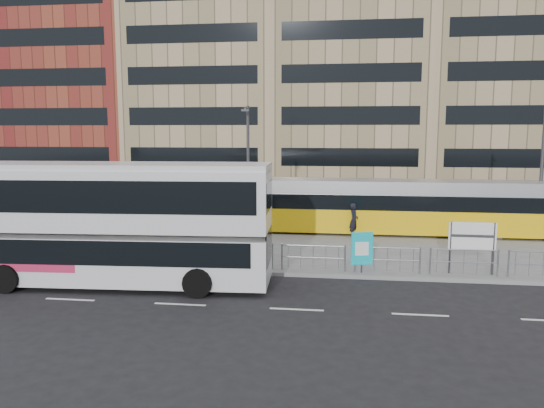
# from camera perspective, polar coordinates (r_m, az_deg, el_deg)

# --- Properties ---
(ground) EXTENTS (120.00, 120.00, 0.00)m
(ground) POSITION_cam_1_polar(r_m,az_deg,el_deg) (22.00, -1.68, -7.66)
(ground) COLOR black
(ground) RESTS_ON ground
(plaza) EXTENTS (64.00, 24.00, 0.15)m
(plaza) POSITION_cam_1_polar(r_m,az_deg,el_deg) (33.60, 1.58, -2.09)
(plaza) COLOR slate
(plaza) RESTS_ON ground
(kerb) EXTENTS (64.00, 0.25, 0.17)m
(kerb) POSITION_cam_1_polar(r_m,az_deg,el_deg) (22.02, -1.66, -7.44)
(kerb) COLOR gray
(kerb) RESTS_ON ground
(building_row) EXTENTS (70.40, 18.40, 31.20)m
(building_row) POSITION_cam_1_polar(r_m,az_deg,el_deg) (55.66, 5.73, 15.08)
(building_row) COLOR brown
(building_row) RESTS_ON ground
(pedestrian_barrier) EXTENTS (32.07, 0.07, 1.10)m
(pedestrian_barrier) POSITION_cam_1_polar(r_m,az_deg,el_deg) (22.02, 3.68, -5.02)
(pedestrian_barrier) COLOR gray
(pedestrian_barrier) RESTS_ON plaza
(road_markings) EXTENTS (62.00, 0.12, 0.01)m
(road_markings) POSITION_cam_1_polar(r_m,az_deg,el_deg) (18.07, -0.56, -11.13)
(road_markings) COLOR white
(road_markings) RESTS_ON ground
(double_decker_bus) EXTENTS (11.84, 3.46, 4.69)m
(double_decker_bus) POSITION_cam_1_polar(r_m,az_deg,el_deg) (21.01, -16.45, -1.64)
(double_decker_bus) COLOR silver
(double_decker_bus) RESTS_ON ground
(tram) EXTENTS (25.59, 2.64, 3.01)m
(tram) POSITION_cam_1_polar(r_m,az_deg,el_deg) (30.37, 5.39, -0.16)
(tram) COLOR #E6B40C
(tram) RESTS_ON plaza
(station_sign) EXTENTS (1.84, 0.13, 2.12)m
(station_sign) POSITION_cam_1_polar(r_m,az_deg,el_deg) (22.75, 20.73, -3.46)
(station_sign) COLOR #2D2D30
(station_sign) RESTS_ON plaza
(ad_panel) EXTENTS (0.89, 0.27, 1.68)m
(ad_panel) POSITION_cam_1_polar(r_m,az_deg,el_deg) (21.86, 9.64, -4.80)
(ad_panel) COLOR #2D2D30
(ad_panel) RESTS_ON plaza
(pedestrian) EXTENTS (0.64, 0.78, 1.85)m
(pedestrian) POSITION_cam_1_polar(r_m,az_deg,el_deg) (29.14, 8.80, -1.73)
(pedestrian) COLOR black
(pedestrian) RESTS_ON plaza
(traffic_light_west) EXTENTS (0.22, 0.24, 3.10)m
(traffic_light_west) POSITION_cam_1_polar(r_m,az_deg,el_deg) (24.85, -21.57, -1.39)
(traffic_light_west) COLOR #2D2D30
(traffic_light_west) RESTS_ON plaza
(lamp_post_west) EXTENTS (0.45, 1.04, 7.24)m
(lamp_post_west) POSITION_cam_1_polar(r_m,az_deg,el_deg) (32.42, -2.61, 4.77)
(lamp_post_west) COLOR #2D2D30
(lamp_post_west) RESTS_ON plaza
(lamp_post_east) EXTENTS (0.45, 1.04, 8.37)m
(lamp_post_east) POSITION_cam_1_polar(r_m,az_deg,el_deg) (32.38, 27.15, 4.92)
(lamp_post_east) COLOR #2D2D30
(lamp_post_east) RESTS_ON plaza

